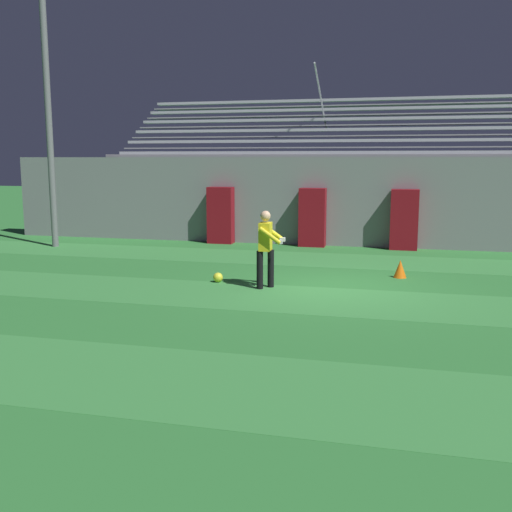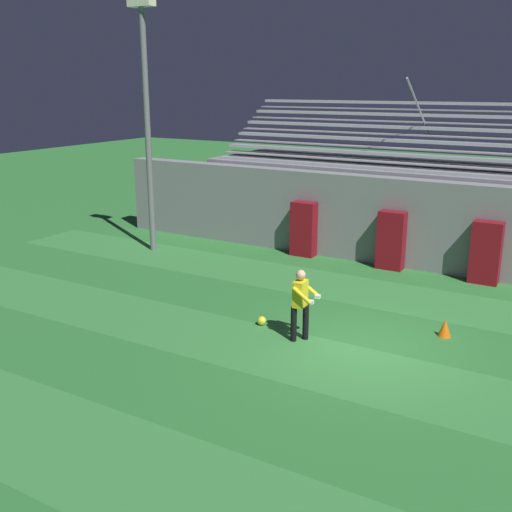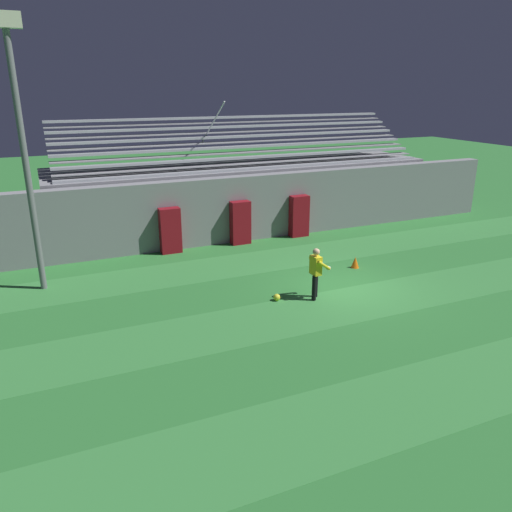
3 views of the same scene
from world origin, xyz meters
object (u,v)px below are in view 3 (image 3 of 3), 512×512
(padding_pillar_gate_left, at_px, (240,223))
(padding_pillar_far_left, at_px, (170,231))
(goalkeeper, at_px, (316,270))
(padding_pillar_gate_right, at_px, (299,216))
(traffic_cone, at_px, (355,262))
(soccer_ball, at_px, (277,297))
(floodlight_pole, at_px, (20,126))

(padding_pillar_gate_left, distance_m, padding_pillar_far_left, 3.03)
(padding_pillar_far_left, relative_size, goalkeeper, 1.10)
(padding_pillar_gate_right, distance_m, goalkeeper, 6.97)
(traffic_cone, bearing_deg, soccer_ball, -158.83)
(goalkeeper, relative_size, traffic_cone, 3.98)
(padding_pillar_far_left, distance_m, goalkeeper, 7.04)
(padding_pillar_far_left, xyz_separation_m, traffic_cone, (5.80, -4.50, -0.71))
(goalkeeper, relative_size, soccer_ball, 7.59)
(padding_pillar_gate_right, distance_m, floodlight_pole, 11.74)
(soccer_ball, relative_size, traffic_cone, 0.52)
(floodlight_pole, height_order, traffic_cone, floodlight_pole)
(floodlight_pole, bearing_deg, padding_pillar_gate_left, 14.29)
(padding_pillar_far_left, bearing_deg, padding_pillar_gate_left, 0.00)
(padding_pillar_gate_left, bearing_deg, floodlight_pole, -165.71)
(padding_pillar_gate_right, xyz_separation_m, padding_pillar_far_left, (-5.85, 0.00, 0.00))
(soccer_ball, bearing_deg, padding_pillar_far_left, 106.79)
(floodlight_pole, height_order, goalkeeper, floodlight_pole)
(padding_pillar_gate_right, height_order, goalkeeper, padding_pillar_gate_right)
(floodlight_pole, relative_size, goalkeeper, 5.03)
(padding_pillar_gate_right, bearing_deg, soccer_ball, -123.67)
(soccer_ball, bearing_deg, goalkeeper, -15.32)
(padding_pillar_gate_right, xyz_separation_m, traffic_cone, (-0.04, -4.50, -0.71))
(padding_pillar_far_left, xyz_separation_m, floodlight_pole, (-4.86, -2.01, 4.36))
(goalkeeper, xyz_separation_m, traffic_cone, (2.79, 1.87, -0.74))
(goalkeeper, bearing_deg, padding_pillar_gate_right, 66.02)
(padding_pillar_gate_right, xyz_separation_m, goalkeeper, (-2.83, -6.37, 0.03))
(padding_pillar_gate_left, xyz_separation_m, padding_pillar_far_left, (-3.03, 0.00, 0.00))
(floodlight_pole, xyz_separation_m, traffic_cone, (10.67, -2.49, -5.07))
(padding_pillar_gate_left, height_order, soccer_ball, padding_pillar_gate_left)
(padding_pillar_gate_right, height_order, padding_pillar_far_left, same)
(padding_pillar_gate_left, distance_m, soccer_ball, 6.21)
(padding_pillar_gate_left, height_order, floodlight_pole, floodlight_pole)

